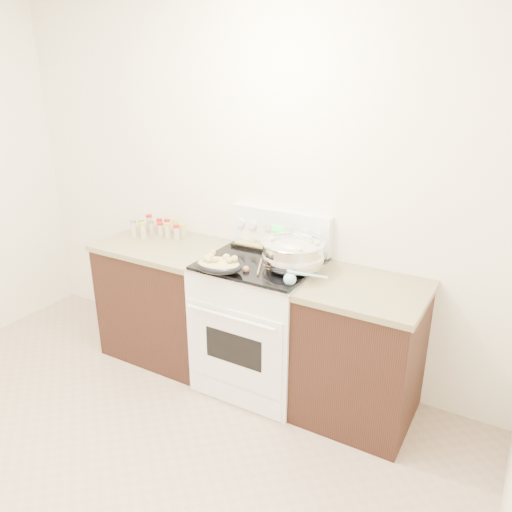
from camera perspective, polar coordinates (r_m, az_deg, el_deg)
The scene contains 11 objects.
ground_plane at distance 3.14m, azimuth -20.25°, elevation -24.64°, with size 4.00×3.50×0.02m, color tan.
room_shell at distance 2.30m, azimuth -25.67°, elevation 7.18°, with size 4.10×3.60×2.75m.
counter_left at distance 3.96m, azimuth -10.06°, elevation -4.81°, with size 0.93×0.67×0.92m.
counter_right at distance 3.28m, azimuth 11.85°, elevation -10.79°, with size 0.73×0.67×0.92m.
kitchen_range at distance 3.51m, azimuth 0.45°, elevation -7.49°, with size 0.78×0.73×1.22m.
mixing_bowl at distance 3.18m, azimuth 4.24°, elevation 0.12°, with size 0.51×0.51×0.24m.
roasting_pan at distance 3.14m, azimuth -4.31°, elevation -0.99°, with size 0.35×0.27×0.11m.
baking_sheet at distance 3.60m, azimuth 0.59°, elevation 1.51°, with size 0.37×0.26×0.06m.
wooden_spoon at distance 3.18m, azimuth -0.53°, elevation -1.38°, with size 0.13×0.26×0.04m.
blue_ladle at distance 2.98m, azimuth 4.14°, elevation -2.60°, with size 0.23×0.18×0.10m.
spice_jars at distance 3.95m, azimuth -11.09°, elevation 3.18°, with size 0.39×0.24×0.13m.
Camera 1 is at (1.86, -1.26, 2.18)m, focal length 35.00 mm.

